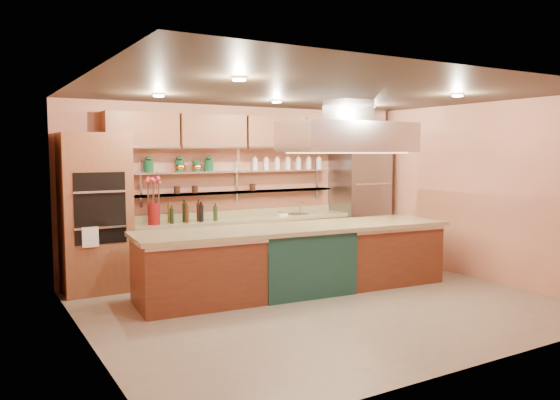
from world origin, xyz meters
TOP-DOWN VIEW (x-y plane):
  - floor at (0.00, 0.00)m, footprint 6.00×5.00m
  - ceiling at (0.00, 0.00)m, footprint 6.00×5.00m
  - wall_back at (0.00, 2.50)m, footprint 6.00×0.04m
  - wall_front at (0.00, -2.50)m, footprint 6.00×0.04m
  - wall_left at (-3.00, 0.00)m, footprint 0.04×5.00m
  - wall_right at (3.00, 0.00)m, footprint 0.04×5.00m
  - oven_stack at (-2.45, 2.18)m, footprint 0.95×0.64m
  - refrigerator at (2.35, 2.14)m, footprint 0.95×0.72m
  - back_counter at (-0.05, 2.20)m, footprint 3.84×0.64m
  - wall_shelf_lower at (-0.05, 2.37)m, footprint 3.60×0.26m
  - wall_shelf_upper at (-0.05, 2.37)m, footprint 3.60×0.26m
  - upper_cabinets at (0.00, 2.32)m, footprint 4.60×0.36m
  - range_hood at (0.96, 0.72)m, footprint 2.00×1.00m
  - ceiling_downlights at (0.00, 0.20)m, footprint 4.00×2.80m
  - island at (0.06, 0.72)m, footprint 4.66×1.38m
  - flower_vase at (-1.60, 2.15)m, footprint 0.24×0.24m
  - oil_bottle_cluster at (-0.97, 2.15)m, footprint 0.85×0.24m
  - kitchen_scale at (0.66, 2.15)m, footprint 0.17×0.14m
  - bar_faucet at (1.09, 2.25)m, footprint 0.03×0.03m
  - copper_kettle at (-0.81, 2.37)m, footprint 0.22×0.22m
  - green_canister at (-0.81, 2.37)m, footprint 0.16×0.16m

SIDE VIEW (x-z plane):
  - floor at x=0.00m, z-range -0.02..0.00m
  - back_counter at x=-0.05m, z-range 0.00..0.93m
  - island at x=0.06m, z-range 0.00..0.96m
  - kitchen_scale at x=0.66m, z-range 0.93..1.02m
  - bar_faucet at x=1.09m, z-range 0.93..1.13m
  - refrigerator at x=2.35m, z-range 0.00..2.10m
  - oil_bottle_cluster at x=-0.97m, z-range 0.93..1.20m
  - flower_vase at x=-1.60m, z-range 0.93..1.26m
  - oven_stack at x=-2.45m, z-range 0.00..2.30m
  - wall_shelf_lower at x=-0.05m, z-range 1.34..1.36m
  - wall_back at x=0.00m, z-range 0.00..2.80m
  - wall_front at x=0.00m, z-range 0.00..2.80m
  - wall_left at x=-3.00m, z-range 0.00..2.80m
  - wall_right at x=3.00m, z-range 0.00..2.80m
  - wall_shelf_upper at x=-0.05m, z-range 1.69..1.71m
  - copper_kettle at x=-0.81m, z-range 1.71..1.85m
  - green_canister at x=-0.81m, z-range 1.71..1.88m
  - range_hood at x=0.96m, z-range 2.02..2.48m
  - upper_cabinets at x=0.00m, z-range 2.08..2.62m
  - ceiling_downlights at x=0.00m, z-range 2.76..2.78m
  - ceiling at x=0.00m, z-range 2.79..2.81m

